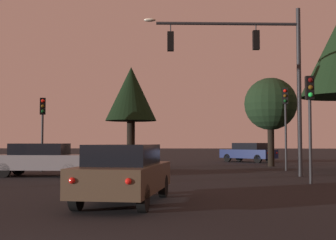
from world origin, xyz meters
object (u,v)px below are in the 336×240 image
(traffic_light_median, at_px, (285,112))
(car_far_lane, at_px, (249,152))
(traffic_light_corner_left, at_px, (310,107))
(tree_left_far, at_px, (271,104))
(car_nearside_lane, at_px, (124,173))
(traffic_signal_mast_arm, at_px, (256,62))
(car_crossing_left, at_px, (42,159))
(tree_behind_sign, at_px, (131,95))
(traffic_light_far_side, at_px, (43,119))

(traffic_light_median, distance_m, car_far_lane, 11.04)
(traffic_light_corner_left, xyz_separation_m, tree_left_far, (0.69, 12.32, 1.13))
(car_nearside_lane, bearing_deg, traffic_signal_mast_arm, 62.99)
(traffic_light_corner_left, relative_size, car_nearside_lane, 0.91)
(traffic_light_corner_left, bearing_deg, car_crossing_left, 164.01)
(traffic_signal_mast_arm, bearing_deg, traffic_light_median, 62.79)
(traffic_signal_mast_arm, xyz_separation_m, car_nearside_lane, (-4.78, -9.38, -4.53))
(traffic_signal_mast_arm, xyz_separation_m, traffic_light_corner_left, (1.50, -3.59, -2.41))
(traffic_light_corner_left, height_order, traffic_light_median, traffic_light_median)
(traffic_light_corner_left, xyz_separation_m, traffic_light_median, (0.73, 7.93, 0.32))
(car_far_lane, xyz_separation_m, tree_left_far, (0.64, -6.34, 3.25))
(car_nearside_lane, relative_size, tree_behind_sign, 0.72)
(traffic_signal_mast_arm, height_order, car_far_lane, traffic_signal_mast_arm)
(traffic_light_corner_left, relative_size, car_crossing_left, 0.89)
(traffic_light_corner_left, height_order, car_far_lane, traffic_light_corner_left)
(traffic_light_median, distance_m, car_nearside_lane, 15.60)
(traffic_light_far_side, height_order, car_far_lane, traffic_light_far_side)
(car_nearside_lane, height_order, tree_left_far, tree_left_far)
(car_crossing_left, height_order, tree_behind_sign, tree_behind_sign)
(traffic_signal_mast_arm, distance_m, traffic_light_median, 5.30)
(car_nearside_lane, xyz_separation_m, car_crossing_left, (-5.17, 9.07, 0.00))
(tree_behind_sign, bearing_deg, traffic_light_corner_left, -51.41)
(traffic_light_far_side, height_order, car_nearside_lane, traffic_light_far_side)
(tree_behind_sign, distance_m, tree_left_far, 9.15)
(traffic_light_corner_left, relative_size, tree_behind_sign, 0.66)
(traffic_light_corner_left, relative_size, traffic_light_median, 0.89)
(tree_behind_sign, bearing_deg, car_nearside_lane, -83.09)
(car_crossing_left, height_order, tree_left_far, tree_left_far)
(tree_left_far, bearing_deg, traffic_signal_mast_arm, -104.05)
(traffic_light_corner_left, relative_size, traffic_light_far_side, 1.04)
(traffic_light_median, bearing_deg, traffic_signal_mast_arm, -117.21)
(car_nearside_lane, bearing_deg, tree_left_far, 68.96)
(traffic_light_far_side, relative_size, car_far_lane, 0.90)
(car_nearside_lane, distance_m, car_far_lane, 25.26)
(car_nearside_lane, distance_m, car_crossing_left, 10.44)
(car_crossing_left, distance_m, tree_behind_sign, 8.58)
(traffic_light_corner_left, height_order, car_nearside_lane, traffic_light_corner_left)
(traffic_signal_mast_arm, relative_size, traffic_light_median, 1.71)
(traffic_signal_mast_arm, distance_m, car_crossing_left, 10.93)
(traffic_light_median, relative_size, car_crossing_left, 0.99)
(traffic_light_corner_left, bearing_deg, traffic_light_median, 84.72)
(traffic_light_far_side, relative_size, tree_behind_sign, 0.63)
(traffic_light_median, relative_size, traffic_light_far_side, 1.16)
(traffic_light_median, bearing_deg, traffic_light_far_side, -173.90)
(traffic_signal_mast_arm, relative_size, car_nearside_lane, 1.74)
(car_nearside_lane, xyz_separation_m, tree_left_far, (6.97, 18.11, 3.25))
(car_crossing_left, height_order, car_far_lane, same)
(traffic_signal_mast_arm, height_order, traffic_light_corner_left, traffic_signal_mast_arm)
(traffic_light_far_side, bearing_deg, car_crossing_left, -71.50)
(traffic_signal_mast_arm, xyz_separation_m, car_far_lane, (1.54, 15.08, -4.53))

